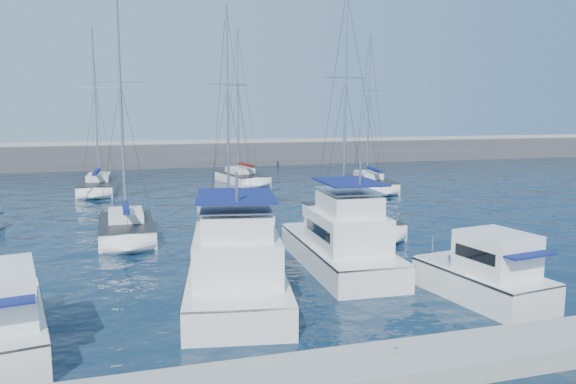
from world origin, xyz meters
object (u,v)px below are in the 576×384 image
object	(u,v)px
sailboat_back_a	(99,185)
sailboat_back_b	(242,177)
sailboat_mid_b	(126,228)
sailboat_back_c	(369,183)
sailboat_mid_d	(349,219)
motor_yacht_stbd_outer	(486,277)
sailboat_mid_c	(232,213)
motor_yacht_stbd_inner	(341,245)
motor_yacht_port_inner	(236,270)

from	to	relation	value
sailboat_back_a	sailboat_back_b	world-z (taller)	sailboat_back_b
sailboat_mid_b	sailboat_back_c	size ratio (longest dim) A/B	0.97
sailboat_mid_d	sailboat_back_b	world-z (taller)	sailboat_back_b
motor_yacht_stbd_outer	sailboat_back_c	size ratio (longest dim) A/B	0.39
sailboat_mid_c	sailboat_mid_d	xyz separation A→B (m)	(6.76, -4.22, -0.01)
sailboat_mid_b	sailboat_back_a	world-z (taller)	sailboat_back_a
motor_yacht_stbd_inner	sailboat_mid_c	world-z (taller)	sailboat_mid_c
sailboat_back_a	motor_yacht_port_inner	bearing A→B (deg)	-76.60
sailboat_mid_d	sailboat_back_c	size ratio (longest dim) A/B	1.02
motor_yacht_port_inner	sailboat_mid_b	size ratio (longest dim) A/B	0.76
sailboat_back_b	sailboat_back_c	xyz separation A→B (m)	(10.86, -7.79, -0.02)
motor_yacht_stbd_outer	sailboat_back_a	world-z (taller)	sailboat_back_a
motor_yacht_port_inner	sailboat_back_a	distance (m)	33.79
motor_yacht_stbd_outer	sailboat_mid_c	distance (m)	19.94
sailboat_mid_c	sailboat_back_c	bearing A→B (deg)	30.83
motor_yacht_port_inner	motor_yacht_stbd_outer	size ratio (longest dim) A/B	1.87
motor_yacht_port_inner	sailboat_mid_c	bearing A→B (deg)	89.50
motor_yacht_stbd_inner	sailboat_mid_b	bearing A→B (deg)	136.96
motor_yacht_stbd_inner	sailboat_back_c	xyz separation A→B (m)	(13.02, 24.97, -0.61)
sailboat_back_a	sailboat_mid_b	bearing A→B (deg)	-81.21
sailboat_mid_d	sailboat_back_a	distance (m)	26.94
motor_yacht_port_inner	sailboat_mid_d	size ratio (longest dim) A/B	0.72
sailboat_mid_b	sailboat_mid_d	size ratio (longest dim) A/B	0.95
sailboat_mid_b	sailboat_back_c	bearing A→B (deg)	33.06
motor_yacht_stbd_inner	motor_yacht_stbd_outer	world-z (taller)	motor_yacht_stbd_inner
motor_yacht_stbd_outer	motor_yacht_port_inner	bearing A→B (deg)	152.90
motor_yacht_stbd_inner	sailboat_mid_d	distance (m)	9.80
motor_yacht_stbd_outer	sailboat_back_a	distance (m)	39.57
sailboat_back_a	sailboat_back_b	size ratio (longest dim) A/B	0.95
motor_yacht_stbd_inner	sailboat_back_c	size ratio (longest dim) A/B	0.64
motor_yacht_stbd_inner	motor_yacht_port_inner	bearing A→B (deg)	-152.14
sailboat_back_a	sailboat_back_c	xyz separation A→B (m)	(24.87, -5.61, 0.00)
motor_yacht_stbd_inner	sailboat_mid_c	distance (m)	13.37
motor_yacht_port_inner	sailboat_back_c	xyz separation A→B (m)	(18.57, 27.59, -0.61)
sailboat_mid_c	motor_yacht_port_inner	bearing A→B (deg)	-106.84
motor_yacht_port_inner	motor_yacht_stbd_outer	xyz separation A→B (m)	(9.31, -3.17, -0.19)
motor_yacht_stbd_inner	sailboat_back_a	bearing A→B (deg)	113.80
motor_yacht_stbd_outer	sailboat_mid_d	distance (m)	14.67
motor_yacht_stbd_outer	sailboat_back_b	distance (m)	38.58
motor_yacht_stbd_inner	sailboat_mid_d	world-z (taller)	sailboat_mid_d
motor_yacht_stbd_outer	sailboat_mid_d	size ratio (longest dim) A/B	0.39
sailboat_mid_b	sailboat_back_b	distance (m)	25.76
sailboat_mid_d	sailboat_back_c	distance (m)	18.39
sailboat_mid_b	sailboat_mid_c	world-z (taller)	sailboat_mid_c
motor_yacht_port_inner	sailboat_mid_c	distance (m)	15.99
sailboat_back_a	motor_yacht_stbd_outer	bearing A→B (deg)	-64.11
sailboat_mid_c	sailboat_mid_d	distance (m)	7.97
motor_yacht_port_inner	sailboat_mid_c	xyz separation A→B (m)	(2.91, 15.71, -0.61)
sailboat_mid_b	sailboat_back_b	xyz separation A→B (m)	(11.78, 22.90, 0.01)
motor_yacht_stbd_inner	sailboat_back_a	size ratio (longest dim) A/B	0.63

